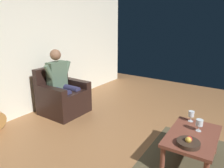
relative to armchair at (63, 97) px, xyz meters
name	(u,v)px	position (x,y,z in m)	size (l,w,h in m)	color
ground_plane	(184,158)	(0.13, 2.49, -0.32)	(7.23, 7.23, 0.00)	#95653D
wall_back	(34,42)	(0.13, -0.56, 1.08)	(5.90, 0.06, 2.79)	white
rug	(189,162)	(0.20, 2.58, -0.31)	(1.60, 1.18, 0.01)	#4D452F
armchair	(63,97)	(0.00, 0.00, 0.00)	(0.79, 0.77, 0.91)	black
person_seated	(61,80)	(0.00, 0.00, 0.36)	(0.65, 0.61, 1.27)	#516952
coffee_table	(192,139)	(0.20, 2.58, 0.04)	(0.92, 0.61, 0.42)	brown
wine_glass_near	(191,114)	(-0.16, 2.45, 0.21)	(0.08, 0.08, 0.16)	silver
wine_glass_far	(199,123)	(0.06, 2.61, 0.21)	(0.09, 0.09, 0.16)	silver
fruit_bowl	(188,143)	(0.47, 2.60, 0.13)	(0.26, 0.26, 0.11)	#35271D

